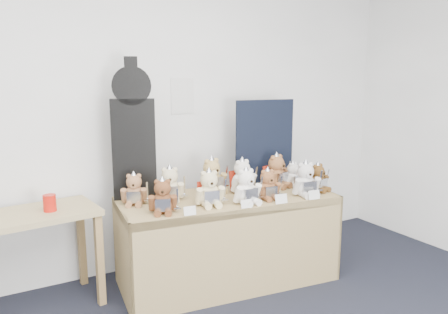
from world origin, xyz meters
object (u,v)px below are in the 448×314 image
teddy_front_centre (246,188)px  teddy_back_far_left (134,190)px  teddy_back_left (170,185)px  teddy_back_centre_left (212,177)px  red_cup (50,203)px  teddy_front_left (209,190)px  teddy_front_end (318,179)px  teddy_back_centre_right (243,178)px  teddy_front_far_left (163,198)px  guitar_case (133,131)px  side_table (32,230)px  teddy_back_right (277,172)px  teddy_front_right (268,186)px  display_table (231,218)px  teddy_back_end (293,175)px  teddy_front_far_right (306,181)px

teddy_front_centre → teddy_back_far_left: 0.81m
teddy_back_left → teddy_back_centre_left: size_ratio=0.91×
red_cup → teddy_front_left: bearing=-20.2°
teddy_front_end → teddy_front_centre: bearing=167.7°
teddy_front_centre → teddy_back_centre_right: size_ratio=0.97×
teddy_front_centre → teddy_back_left: teddy_front_centre is taller
teddy_front_far_left → teddy_back_centre_left: bearing=51.2°
guitar_case → teddy_back_centre_left: bearing=5.3°
teddy_front_left → teddy_back_centre_right: size_ratio=0.97×
red_cup → teddy_front_end: 2.02m
side_table → teddy_back_right: 1.90m
teddy_front_left → teddy_back_right: size_ratio=0.93×
teddy_front_far_left → teddy_back_far_left: size_ratio=1.03×
teddy_front_centre → teddy_back_centre_right: (0.14, 0.27, 0.00)m
teddy_front_end → teddy_back_centre_left: size_ratio=0.81×
red_cup → teddy_front_left: (1.02, -0.38, 0.04)m
teddy_back_centre_left → teddy_back_right: size_ratio=1.01×
teddy_front_far_left → teddy_front_centre: 0.62m
teddy_front_centre → teddy_front_right: bearing=2.6°
teddy_front_left → teddy_back_centre_right: teddy_back_centre_right is taller
side_table → teddy_back_left: teddy_back_left is taller
display_table → guitar_case: guitar_case is taller
teddy_back_centre_left → side_table: bearing=166.6°
teddy_back_end → teddy_front_right: bearing=-169.2°
teddy_back_centre_right → teddy_back_right: (0.34, 0.00, 0.00)m
red_cup → teddy_back_end: (1.90, -0.23, 0.02)m
teddy_front_far_left → teddy_back_end: size_ratio=1.15×
teddy_back_centre_right → teddy_back_far_left: (-0.86, 0.11, -0.02)m
teddy_front_centre → teddy_front_end: teddy_front_centre is taller
teddy_front_far_left → teddy_front_left: (0.35, -0.00, 0.01)m
teddy_front_left → teddy_back_left: (-0.19, 0.26, -0.00)m
teddy_back_end → teddy_front_left: bearing=172.6°
teddy_front_right → teddy_back_left: 0.73m
side_table → teddy_back_centre_right: teddy_back_centre_right is taller
side_table → teddy_front_far_left: teddy_front_far_left is taller
display_table → teddy_front_far_left: teddy_front_far_left is taller
teddy_front_far_left → teddy_back_right: bearing=31.8°
teddy_front_right → teddy_back_centre_left: 0.46m
guitar_case → teddy_front_end: (1.35, -0.53, -0.41)m
side_table → teddy_front_end: bearing=-19.3°
display_table → teddy_front_far_right: teddy_front_far_right is taller
teddy_back_centre_left → teddy_back_centre_right: bearing=-37.9°
teddy_front_centre → teddy_back_right: teddy_back_right is taller
teddy_front_centre → teddy_back_right: 0.55m
side_table → red_cup: bearing=-21.5°
teddy_front_far_right → teddy_back_left: (-0.96, 0.40, -0.01)m
teddy_front_right → teddy_back_right: 0.38m
guitar_case → teddy_back_centre_left: (0.58, -0.15, -0.39)m
teddy_front_left → teddy_front_far_left: bearing=-169.8°
teddy_front_far_left → teddy_back_centre_right: (0.75, 0.18, 0.01)m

